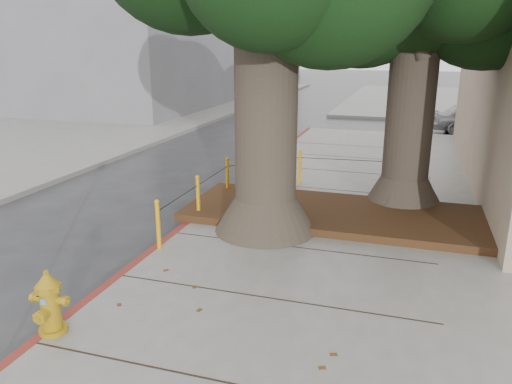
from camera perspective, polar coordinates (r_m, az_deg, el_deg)
ground at (r=7.80m, az=-2.49°, el=-12.38°), size 140.00×140.00×0.00m
sidewalk_far at (r=36.77m, az=23.34°, el=9.52°), size 16.00×20.00×0.15m
curb_red at (r=10.59m, az=-8.12°, el=-4.05°), size 0.14×26.00×0.16m
planter_bed at (r=11.00m, az=8.87°, el=-2.42°), size 6.40×2.60×0.16m
building_far_grey at (r=33.36m, az=-14.89°, el=19.93°), size 12.00×16.00×12.00m
building_far_white at (r=55.05m, az=-3.43°, el=20.48°), size 12.00×18.00×15.00m
bollard_ring at (r=11.68m, az=0.74°, el=1.14°), size 3.79×5.39×0.95m
fire_hydrant at (r=7.09m, az=-22.52°, el=-11.63°), size 0.46×0.42×0.88m
car_silver at (r=23.86m, az=24.14°, el=7.70°), size 4.01×1.83×1.33m
car_dark at (r=29.44m, az=-8.29°, el=10.29°), size 2.11×4.39×1.23m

